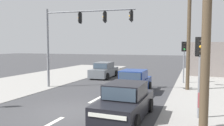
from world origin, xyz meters
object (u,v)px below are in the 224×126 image
Objects in this scene: utility_pole_midground_right at (187,16)px; sedan_oncoming_near at (104,71)px; sedan_receding_far at (133,83)px; sedan_oncoming_mid at (125,102)px; pedestal_signal_right_kerb at (200,64)px; traffic_signal_mast at (76,30)px; pedestrian_at_kerb at (203,105)px; pedestal_signal_far_median at (184,55)px.

utility_pole_midground_right is 9.96m from sedan_oncoming_near.
sedan_oncoming_mid is (0.99, -5.08, 0.00)m from sedan_receding_far.
sedan_oncoming_mid is (-3.03, -1.08, -1.71)m from pedestal_signal_right_kerb.
traffic_signal_mast is 7.09m from sedan_oncoming_near.
utility_pole_midground_right reaches higher than sedan_receding_far.
pedestrian_at_kerb is at bearing -84.44° from pedestal_signal_right_kerb.
pedestal_signal_far_median is 6.48m from sedan_receding_far.
pedestal_signal_right_kerb is (8.47, -4.17, -1.94)m from traffic_signal_mast.
sedan_oncoming_mid is at bearing -44.01° from traffic_signal_mast.
pedestrian_at_kerb reaches higher than sedan_oncoming_near.
utility_pole_midground_right reaches higher than sedan_oncoming_mid.
sedan_oncoming_mid and sedan_oncoming_near have the same top height.
utility_pole_midground_right reaches higher than pedestal_signal_right_kerb.
sedan_receding_far is 2.60× the size of pedestrian_at_kerb.
sedan_receding_far is (-2.97, -5.49, -1.71)m from pedestal_signal_far_median.
sedan_oncoming_near is (-8.77, 10.24, -1.71)m from pedestal_signal_right_kerb.
sedan_oncoming_near is at bearing 92.86° from traffic_signal_mast.
sedan_oncoming_mid is (-1.98, -10.57, -1.71)m from pedestal_signal_far_median.
utility_pole_midground_right reaches higher than sedan_oncoming_near.
pedestrian_at_kerb is at bearing -83.80° from pedestal_signal_far_median.
utility_pole_midground_right is 2.32× the size of sedan_receding_far.
pedestrian_at_kerb is at bearing -52.25° from sedan_oncoming_near.
traffic_signal_mast is at bearing 177.71° from sedan_receding_far.
sedan_receding_far is 5.17m from sedan_oncoming_mid.
pedestal_signal_far_median is at bearing 96.29° from pedestal_signal_right_kerb.
pedestal_signal_far_median is at bearing 35.60° from traffic_signal_mast.
sedan_oncoming_mid is at bearing -160.30° from pedestal_signal_right_kerb.
pedestrian_at_kerb is at bearing -2.80° from sedan_oncoming_mid.
pedestal_signal_right_kerb is 9.54m from pedestal_signal_far_median.
sedan_oncoming_near is at bearing 154.69° from utility_pole_midground_right.
sedan_oncoming_near is (-8.00, 3.78, -4.58)m from utility_pole_midground_right.
sedan_receding_far and sedan_oncoming_near have the same top height.
pedestal_signal_right_kerb is at bearing -83.71° from pedestal_signal_far_median.
sedan_oncoming_mid is 12.70m from sedan_oncoming_near.
pedestal_signal_far_median is at bearing 61.55° from sedan_receding_far.
sedan_oncoming_mid is at bearing -106.64° from utility_pole_midground_right.
utility_pole_midground_right is 6.04× the size of pedestrian_at_kerb.
pedestal_signal_far_median is (7.42, 5.31, -1.94)m from traffic_signal_mast.
traffic_signal_mast reaches higher than pedestal_signal_far_median.
sedan_receding_far is at bearing 135.19° from pedestal_signal_right_kerb.
pedestrian_at_kerb is (0.12, -1.24, -1.49)m from pedestal_signal_right_kerb.
pedestal_signal_right_kerb reaches higher than pedestrian_at_kerb.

